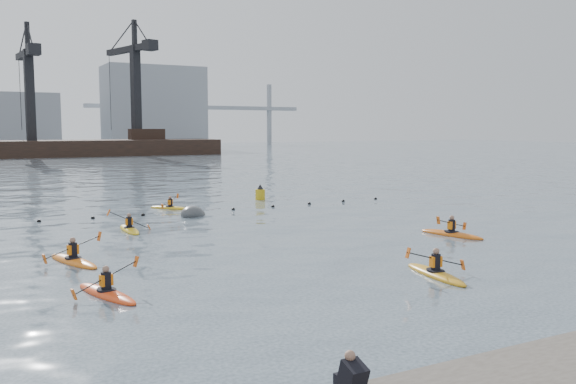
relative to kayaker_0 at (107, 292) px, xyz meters
name	(u,v)px	position (x,y,z in m)	size (l,w,h in m)	color
ground	(394,301)	(7.82, -4.95, -0.11)	(400.00, 400.00, 0.00)	#32414A
float_line	(166,213)	(7.32, 17.59, -0.08)	(33.24, 0.73, 0.24)	black
barge_pier	(31,147)	(7.60, 105.05, 1.79)	(72.00, 19.30, 29.50)	black
skyline	(24,113)	(10.05, 145.33, 9.14)	(141.00, 28.00, 22.00)	gray
kayaker_0	(107,292)	(0.00, 0.00, 0.00)	(2.33, 3.54, 1.26)	#EE4416
kayaker_1	(435,273)	(11.23, -3.03, 0.01)	(2.50, 3.75, 1.27)	orange
kayaker_2	(73,260)	(-0.17, 5.59, 0.01)	(2.43, 3.73, 1.27)	orange
kayaker_3	(129,229)	(3.71, 12.30, -0.01)	(2.31, 3.31, 1.33)	yellow
kayaker_4	(451,233)	(17.75, 3.10, 0.01)	(2.45, 3.72, 1.23)	#CF5D13
kayaker_5	(170,207)	(8.30, 19.87, -0.01)	(2.51, 2.72, 1.05)	gold
mooring_buoy	(193,215)	(8.63, 16.18, -0.11)	(2.35, 1.39, 1.18)	#3B3E40
nav_buoy	(260,194)	(15.93, 21.75, 0.30)	(0.74, 0.74, 1.35)	#C19313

